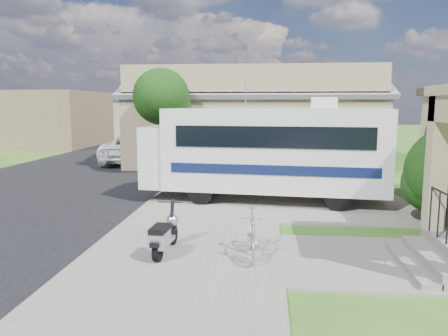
# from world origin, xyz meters

# --- Properties ---
(ground) EXTENTS (120.00, 120.00, 0.00)m
(ground) POSITION_xyz_m (0.00, 0.00, 0.00)
(ground) COLOR #204713
(street_slab) EXTENTS (9.00, 80.00, 0.02)m
(street_slab) POSITION_xyz_m (-7.50, 10.00, 0.01)
(street_slab) COLOR black
(street_slab) RESTS_ON ground
(sidewalk_slab) EXTENTS (4.00, 80.00, 0.06)m
(sidewalk_slab) POSITION_xyz_m (-1.00, 10.00, 0.03)
(sidewalk_slab) COLOR #5A5851
(sidewalk_slab) RESTS_ON ground
(driveway_slab) EXTENTS (7.00, 6.00, 0.05)m
(driveway_slab) POSITION_xyz_m (1.50, 4.50, 0.03)
(driveway_slab) COLOR #5A5851
(driveway_slab) RESTS_ON ground
(walk_slab) EXTENTS (4.00, 3.00, 0.05)m
(walk_slab) POSITION_xyz_m (3.00, -1.00, 0.03)
(walk_slab) COLOR #5A5851
(walk_slab) RESTS_ON ground
(warehouse) EXTENTS (12.50, 8.40, 5.04)m
(warehouse) POSITION_xyz_m (0.00, 13.97, 1.99)
(warehouse) COLOR #887555
(warehouse) RESTS_ON ground
(distant_bldg_far) EXTENTS (10.00, 8.00, 4.00)m
(distant_bldg_far) POSITION_xyz_m (-17.00, 22.00, 2.00)
(distant_bldg_far) COLOR brown
(distant_bldg_far) RESTS_ON ground
(distant_bldg_near) EXTENTS (8.00, 7.00, 3.20)m
(distant_bldg_near) POSITION_xyz_m (-15.00, 34.00, 1.60)
(distant_bldg_near) COLOR #887555
(distant_bldg_near) RESTS_ON ground
(street_tree_a) EXTENTS (2.44, 2.40, 4.58)m
(street_tree_a) POSITION_xyz_m (-3.70, 9.05, 3.25)
(street_tree_a) COLOR black
(street_tree_a) RESTS_ON ground
(street_tree_b) EXTENTS (2.44, 2.40, 4.73)m
(street_tree_b) POSITION_xyz_m (-3.70, 19.05, 3.39)
(street_tree_b) COLOR black
(street_tree_b) RESTS_ON ground
(street_tree_c) EXTENTS (2.44, 2.40, 4.42)m
(street_tree_c) POSITION_xyz_m (-3.70, 28.05, 3.10)
(street_tree_c) COLOR black
(street_tree_c) RESTS_ON ground
(motorhome) EXTENTS (7.64, 3.07, 3.82)m
(motorhome) POSITION_xyz_m (0.65, 4.29, 1.64)
(motorhome) COLOR #BCBCB8
(motorhome) RESTS_ON ground
(scooter) EXTENTS (0.53, 1.51, 0.99)m
(scooter) POSITION_xyz_m (-1.36, -1.08, 0.45)
(scooter) COLOR black
(scooter) RESTS_ON ground
(bicycle) EXTENTS (0.54, 1.57, 0.93)m
(bicycle) POSITION_xyz_m (0.40, -1.03, 0.47)
(bicycle) COLOR #A5A6AD
(bicycle) RESTS_ON ground
(pickup_truck) EXTENTS (2.63, 5.55, 1.53)m
(pickup_truck) POSITION_xyz_m (-6.14, 12.96, 0.77)
(pickup_truck) COLOR white
(pickup_truck) RESTS_ON ground
(van) EXTENTS (3.57, 6.93, 1.92)m
(van) POSITION_xyz_m (-6.48, 19.65, 0.96)
(van) COLOR white
(van) RESTS_ON ground
(garden_hose) EXTENTS (0.42, 0.42, 0.19)m
(garden_hose) POSITION_xyz_m (3.81, -0.26, 0.10)
(garden_hose) COLOR #15692C
(garden_hose) RESTS_ON ground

